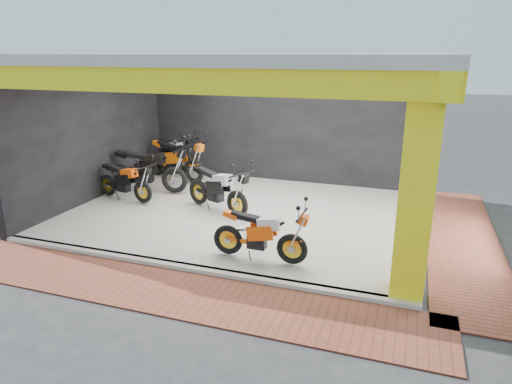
# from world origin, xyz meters

# --- Properties ---
(ground) EXTENTS (80.00, 80.00, 0.00)m
(ground) POSITION_xyz_m (0.00, 0.00, 0.00)
(ground) COLOR #2D2D30
(ground) RESTS_ON ground
(showroom_floor) EXTENTS (8.00, 6.00, 0.10)m
(showroom_floor) POSITION_xyz_m (0.00, 2.00, 0.05)
(showroom_floor) COLOR silver
(showroom_floor) RESTS_ON ground
(showroom_ceiling) EXTENTS (8.40, 6.40, 0.20)m
(showroom_ceiling) POSITION_xyz_m (0.00, 2.00, 3.60)
(showroom_ceiling) COLOR beige
(showroom_ceiling) RESTS_ON corner_column
(back_wall) EXTENTS (8.20, 0.20, 3.50)m
(back_wall) POSITION_xyz_m (0.00, 5.10, 1.75)
(back_wall) COLOR black
(back_wall) RESTS_ON ground
(left_wall) EXTENTS (0.20, 6.20, 3.50)m
(left_wall) POSITION_xyz_m (-4.10, 2.00, 1.75)
(left_wall) COLOR black
(left_wall) RESTS_ON ground
(corner_column) EXTENTS (0.50, 0.50, 3.50)m
(corner_column) POSITION_xyz_m (3.75, -0.75, 1.75)
(corner_column) COLOR #FFEF15
(corner_column) RESTS_ON ground
(header_beam_front) EXTENTS (8.40, 0.30, 0.40)m
(header_beam_front) POSITION_xyz_m (0.00, -1.00, 3.30)
(header_beam_front) COLOR #FFEF15
(header_beam_front) RESTS_ON corner_column
(header_beam_right) EXTENTS (0.30, 6.40, 0.40)m
(header_beam_right) POSITION_xyz_m (4.00, 2.00, 3.30)
(header_beam_right) COLOR #FFEF15
(header_beam_right) RESTS_ON corner_column
(floor_kerb) EXTENTS (8.00, 0.20, 0.10)m
(floor_kerb) POSITION_xyz_m (0.00, -1.02, 0.05)
(floor_kerb) COLOR silver
(floor_kerb) RESTS_ON ground
(paver_front) EXTENTS (9.00, 1.40, 0.03)m
(paver_front) POSITION_xyz_m (0.00, -1.80, 0.01)
(paver_front) COLOR brown
(paver_front) RESTS_ON ground
(paver_right) EXTENTS (1.40, 7.00, 0.03)m
(paver_right) POSITION_xyz_m (4.80, 2.00, 0.01)
(paver_right) COLOR brown
(paver_right) RESTS_ON ground
(moto_hero) EXTENTS (1.91, 0.73, 1.16)m
(moto_hero) POSITION_xyz_m (1.80, -0.39, 0.68)
(moto_hero) COLOR #FA510A
(moto_hero) RESTS_ON showroom_floor
(moto_row_a) EXTENTS (2.24, 1.58, 1.29)m
(moto_row_a) POSITION_xyz_m (0.01, 1.54, 0.74)
(moto_row_a) COLOR black
(moto_row_a) RESTS_ON showroom_floor
(moto_row_b) EXTENTS (2.49, 1.21, 1.46)m
(moto_row_b) POSITION_xyz_m (-2.25, 2.74, 0.83)
(moto_row_b) COLOR black
(moto_row_b) RESTS_ON showroom_floor
(moto_row_c) EXTENTS (1.99, 1.05, 1.16)m
(moto_row_c) POSITION_xyz_m (-2.59, 1.74, 0.68)
(moto_row_c) COLOR black
(moto_row_c) RESTS_ON showroom_floor
(moto_row_d) EXTENTS (2.51, 1.55, 1.44)m
(moto_row_d) POSITION_xyz_m (-2.20, 3.78, 0.82)
(moto_row_d) COLOR orange
(moto_row_d) RESTS_ON showroom_floor
(moto_row_e) EXTENTS (2.33, 1.57, 1.34)m
(moto_row_e) POSITION_xyz_m (-2.88, 4.59, 0.77)
(moto_row_e) COLOR black
(moto_row_e) RESTS_ON showroom_floor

